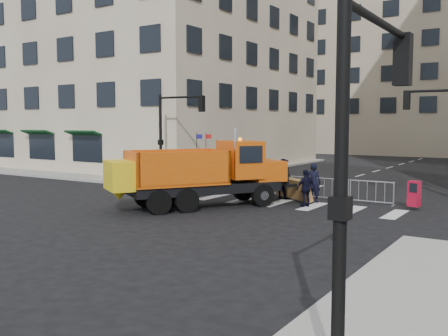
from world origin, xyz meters
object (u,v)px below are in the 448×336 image
Objects in this scene: cop_b at (284,179)px; worker at (155,168)px; cop_c at (306,188)px; newspaper_box at (414,194)px; plow_truck at (200,172)px; cop_a at (314,183)px.

worker reaches higher than cop_b.
cop_c is at bearing 158.10° from cop_b.
cop_c reaches higher than newspaper_box.
cop_c is 0.83× the size of worker.
plow_truck is 4.75m from cop_c.
worker is at bearing -164.21° from newspaper_box.
worker is at bearing -6.41° from cop_a.
cop_b reaches higher than cop_c.
newspaper_box is (4.40, 0.51, -0.24)m from cop_a.
cop_a reaches higher than cop_c.
cop_b is at bearing 9.07° from plow_truck.
plow_truck is 5.36× the size of cop_c.
worker is at bearing 88.39° from plow_truck.
plow_truck reaches higher than cop_a.
cop_c is at bearing -141.42° from newspaper_box.
cop_a is 0.95× the size of cop_b.
cop_b is 2.68m from cop_c.
cop_a is 1.70× the size of newspaper_box.
cop_b is 1.18× the size of cop_c.
cop_b reaches higher than newspaper_box.
plow_truck is 4.53× the size of cop_b.
cop_c is 1.52× the size of newspaper_box.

